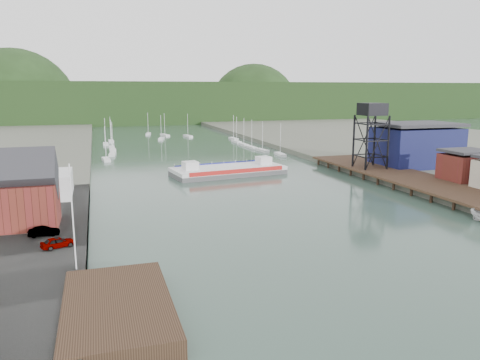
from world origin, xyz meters
TOP-DOWN VIEW (x-y plane):
  - ground at (0.00, 0.00)m, footprint 600.00×600.00m
  - west_quay at (-40.00, 20.00)m, footprint 16.00×80.00m
  - west_stage at (-29.00, 0.00)m, footprint 10.00×18.00m
  - east_pier at (37.00, 45.00)m, footprint 14.00×70.00m
  - harbor_building at (-42.00, 30.00)m, footprint 12.20×8.20m
  - white_shed at (-44.00, 50.00)m, footprint 18.00×12.00m
  - flagpole at (-33.00, 10.00)m, footprint 0.16×0.16m
  - lift_tower at (35.00, 58.00)m, footprint 6.50×6.50m
  - blue_shed at (50.00, 60.00)m, footprint 20.50×14.50m
  - marina_sailboats at (0.08, 138.46)m, footprint 57.71×92.65m
  - distant_hills at (-3.98, 301.35)m, footprint 500.00×120.00m
  - chain_ferry at (1.68, 70.19)m, footprint 29.64×15.26m
  - car_west_a at (-35.49, 18.34)m, footprint 4.45×3.02m
  - car_west_b at (-37.66, 24.00)m, footprint 4.05×1.41m

SIDE VIEW (x-z plane):
  - ground at x=0.00m, z-range 0.00..0.00m
  - marina_sailboats at x=0.08m, z-range -0.10..0.80m
  - west_quay at x=-40.00m, z-range 0.00..1.60m
  - west_stage at x=-29.00m, z-range 0.00..1.80m
  - chain_ferry at x=1.68m, z-range -0.87..3.21m
  - east_pier at x=37.00m, z-range 0.67..3.12m
  - car_west_b at x=-37.66m, z-range 1.60..2.93m
  - car_west_a at x=-35.49m, z-range 1.60..3.01m
  - white_shed at x=-44.00m, z-range 1.60..6.10m
  - harbor_building at x=-42.00m, z-range 1.64..10.54m
  - blue_shed at x=50.00m, z-range 1.41..12.71m
  - flagpole at x=-33.00m, z-range 1.60..13.60m
  - distant_hills at x=-3.98m, z-range -29.62..50.38m
  - lift_tower at x=35.00m, z-range 7.65..23.65m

